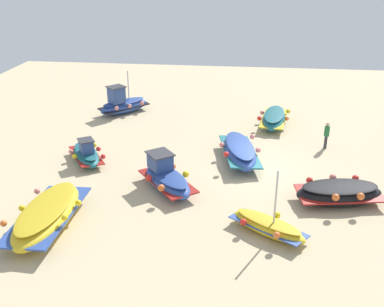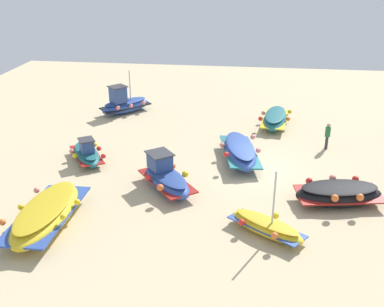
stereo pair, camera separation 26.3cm
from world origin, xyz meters
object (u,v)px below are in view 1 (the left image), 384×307
fishing_boat_6 (86,154)px  fishing_boat_5 (47,215)px  person_walking (327,134)px  fishing_boat_0 (123,104)px  fishing_boat_3 (268,226)px  fishing_boat_4 (240,151)px  fishing_boat_7 (274,118)px  fishing_boat_1 (166,178)px  fishing_boat_2 (339,193)px

fishing_boat_6 → fishing_boat_5: bearing=-28.0°
fishing_boat_6 → person_walking: size_ratio=2.14×
fishing_boat_6 → fishing_boat_0: bearing=148.1°
fishing_boat_3 → fishing_boat_4: 7.64m
fishing_boat_3 → fishing_boat_7: 13.81m
fishing_boat_1 → fishing_boat_0: bearing=-13.1°
fishing_boat_6 → fishing_boat_2: bearing=44.2°
fishing_boat_0 → fishing_boat_6: bearing=44.0°
fishing_boat_3 → person_walking: (-9.97, 3.87, 0.58)m
fishing_boat_1 → fishing_boat_6: bearing=24.3°
fishing_boat_1 → fishing_boat_4: bearing=-80.3°
fishing_boat_1 → fishing_boat_6: size_ratio=1.13×
fishing_boat_6 → person_walking: 14.56m
fishing_boat_4 → fishing_boat_6: fishing_boat_6 is taller
fishing_boat_1 → fishing_boat_4: 5.38m
fishing_boat_7 → fishing_boat_4: bearing=168.3°
fishing_boat_4 → fishing_boat_1: bearing=126.5°
fishing_boat_5 → fishing_boat_6: fishing_boat_6 is taller
fishing_boat_1 → fishing_boat_4: size_ratio=0.77×
fishing_boat_0 → person_walking: size_ratio=2.32×
fishing_boat_7 → fishing_boat_0: bearing=91.4°
fishing_boat_7 → person_walking: (3.81, 2.99, 0.46)m
fishing_boat_3 → fishing_boat_7: size_ratio=0.78×
fishing_boat_6 → fishing_boat_7: size_ratio=0.77×
fishing_boat_0 → fishing_boat_5: size_ratio=0.71×
fishing_boat_0 → fishing_boat_5: bearing=45.7°
fishing_boat_4 → fishing_boat_7: fishing_boat_4 is taller
fishing_boat_5 → fishing_boat_6: bearing=6.0°
fishing_boat_4 → fishing_boat_7: bearing=-30.9°
fishing_boat_0 → fishing_boat_2: (12.01, 13.84, -0.18)m
fishing_boat_2 → fishing_boat_5: bearing=-175.2°
fishing_boat_0 → fishing_boat_7: bearing=126.2°
fishing_boat_3 → person_walking: fishing_boat_3 is taller
fishing_boat_4 → fishing_boat_6: size_ratio=1.45×
fishing_boat_4 → person_walking: 5.82m
fishing_boat_5 → fishing_boat_0: bearing=3.8°
fishing_boat_0 → fishing_boat_6: (8.85, 0.15, -0.23)m
fishing_boat_3 → fishing_boat_2: bearing=-103.9°
fishing_boat_1 → fishing_boat_6: fishing_boat_1 is taller
fishing_boat_2 → fishing_boat_7: bearing=93.0°
fishing_boat_4 → fishing_boat_6: 8.90m
fishing_boat_6 → fishing_boat_7: fishing_boat_6 is taller
fishing_boat_2 → fishing_boat_3: size_ratio=1.24×
fishing_boat_1 → fishing_boat_5: 6.15m
fishing_boat_5 → fishing_boat_6: size_ratio=1.52×
fishing_boat_6 → fishing_boat_7: bearing=91.3°
fishing_boat_3 → fishing_boat_5: size_ratio=0.66×
fishing_boat_0 → fishing_boat_6: fishing_boat_0 is taller
fishing_boat_5 → fishing_boat_1: bearing=-47.2°
fishing_boat_1 → fishing_boat_2: size_ratio=0.90×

